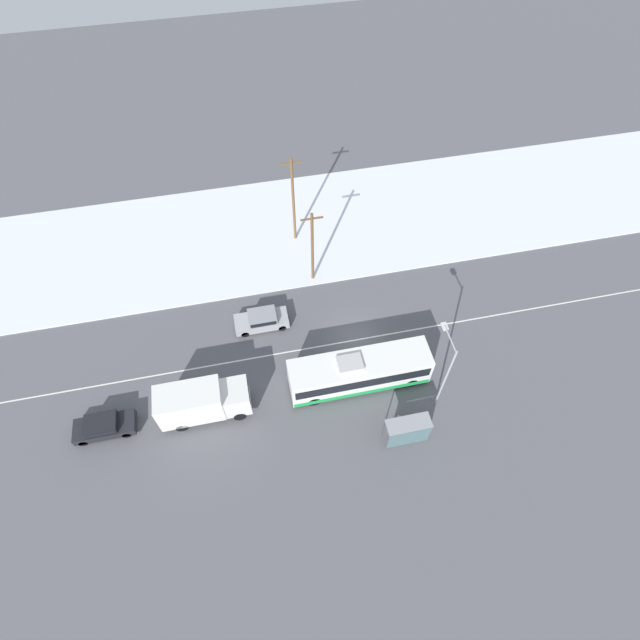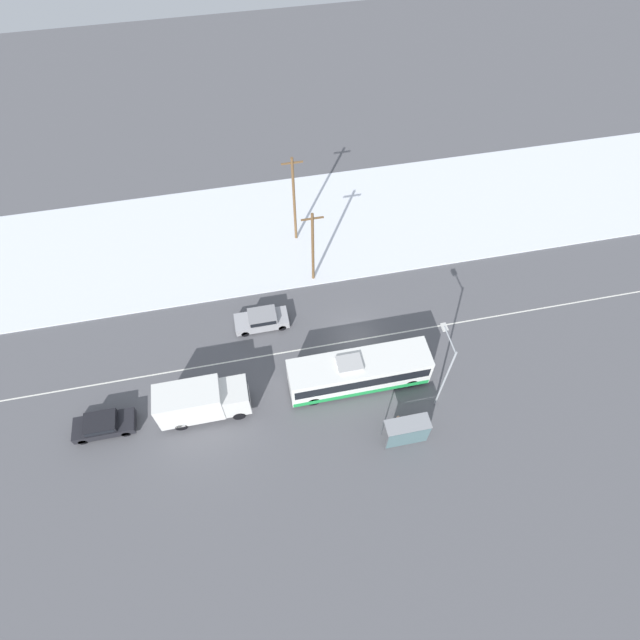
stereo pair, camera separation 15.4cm
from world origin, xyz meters
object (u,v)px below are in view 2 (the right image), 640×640
object	(u,v)px
pedestrian_at_stop	(397,421)
bus_shelter	(408,432)
box_truck	(201,401)
utility_pole_roadside	(313,247)
sedan_car	(262,319)
parked_car_near_truck	(103,424)
city_bus	(359,372)
utility_pole_snowlot	(294,200)
streetlamp	(445,367)

from	to	relation	value
pedestrian_at_stop	bus_shelter	distance (m)	1.40
box_truck	pedestrian_at_stop	xyz separation A→B (m)	(13.48, -3.92, -0.76)
bus_shelter	utility_pole_roadside	world-z (taller)	utility_pole_roadside
utility_pole_roadside	sedan_car	bearing A→B (deg)	-141.23
sedan_car	parked_car_near_truck	bearing A→B (deg)	29.11
city_bus	box_truck	xyz separation A→B (m)	(-11.65, -0.17, 0.21)
parked_car_near_truck	utility_pole_roadside	distance (m)	20.82
parked_car_near_truck	pedestrian_at_stop	world-z (taller)	pedestrian_at_stop
box_truck	utility_pole_roadside	world-z (taller)	utility_pole_roadside
box_truck	pedestrian_at_stop	world-z (taller)	box_truck
pedestrian_at_stop	utility_pole_snowlot	size ratio (longest dim) A/B	0.18
bus_shelter	streetlamp	xyz separation A→B (m)	(3.10, 2.88, 2.91)
parked_car_near_truck	utility_pole_roadside	size ratio (longest dim) A/B	0.56
utility_pole_roadside	pedestrian_at_stop	bearing A→B (deg)	-77.94
parked_car_near_truck	pedestrian_at_stop	distance (m)	20.98
city_bus	utility_pole_roadside	world-z (taller)	utility_pole_roadside
utility_pole_roadside	streetlamp	bearing A→B (deg)	-63.50
city_bus	streetlamp	world-z (taller)	streetlamp
box_truck	utility_pole_snowlot	xyz separation A→B (m)	(9.65, 16.19, 2.94)
sedan_car	streetlamp	bearing A→B (deg)	141.88
bus_shelter	city_bus	bearing A→B (deg)	112.05
utility_pole_snowlot	utility_pole_roadside	bearing A→B (deg)	-82.93
box_truck	sedan_car	xyz separation A→B (m)	(5.21, 6.93, -0.97)
box_truck	utility_pole_roadside	distance (m)	15.23
box_truck	pedestrian_at_stop	distance (m)	14.06
sedan_car	utility_pole_roadside	bearing A→B (deg)	-141.23
sedan_car	parked_car_near_truck	size ratio (longest dim) A/B	1.02
sedan_car	streetlamp	world-z (taller)	streetlamp
pedestrian_at_stop	utility_pole_roadside	distance (m)	15.56
box_truck	utility_pole_snowlot	bearing A→B (deg)	59.21
box_truck	streetlamp	world-z (taller)	streetlamp
city_bus	parked_car_near_truck	distance (m)	18.78
bus_shelter	utility_pole_roadside	size ratio (longest dim) A/B	0.41
bus_shelter	utility_pole_snowlot	bearing A→B (deg)	101.02
box_truck	bus_shelter	world-z (taller)	box_truck
sedan_car	utility_pole_roadside	xyz separation A→B (m)	(5.08, 4.08, 3.22)
bus_shelter	streetlamp	world-z (taller)	streetlamp
box_truck	streetlamp	size ratio (longest dim) A/B	0.89
parked_car_near_truck	bus_shelter	xyz separation A→B (m)	(20.91, -5.18, 0.91)
bus_shelter	utility_pole_roadside	bearing A→B (deg)	102.27
sedan_car	pedestrian_at_stop	bearing A→B (deg)	127.31
streetlamp	utility_pole_snowlot	xyz separation A→B (m)	(-7.25, 18.43, 0.13)
box_truck	bus_shelter	xyz separation A→B (m)	(13.80, -5.12, -0.10)
bus_shelter	parked_car_near_truck	bearing A→B (deg)	166.08
box_truck	sedan_car	size ratio (longest dim) A/B	1.49
city_bus	box_truck	distance (m)	11.65
city_bus	utility_pole_snowlot	bearing A→B (deg)	97.13
box_truck	parked_car_near_truck	size ratio (longest dim) A/B	1.52
streetlamp	utility_pole_snowlot	distance (m)	19.80
pedestrian_at_stop	sedan_car	bearing A→B (deg)	127.31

